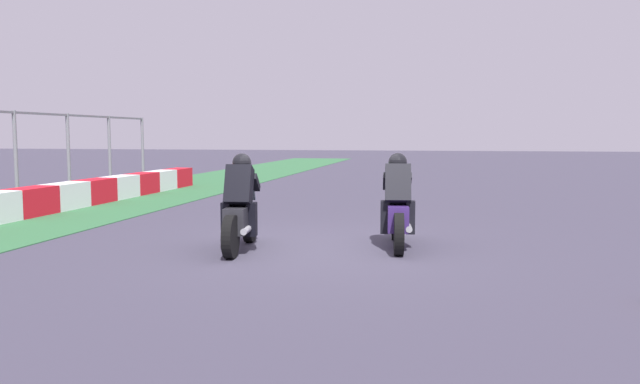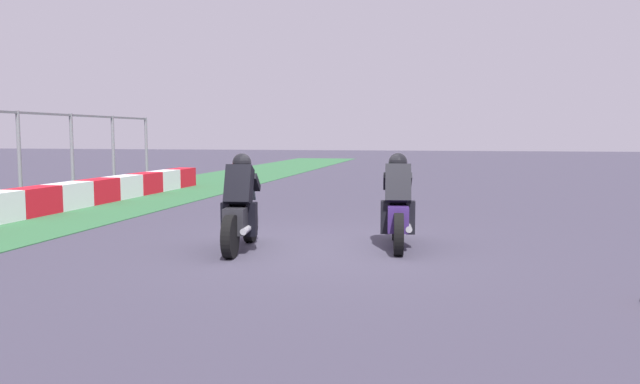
# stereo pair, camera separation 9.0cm
# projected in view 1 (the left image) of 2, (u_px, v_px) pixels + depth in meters

# --- Properties ---
(ground_plane) EXTENTS (120.00, 120.00, 0.00)m
(ground_plane) POSITION_uv_depth(u_px,v_px,m) (321.00, 249.00, 9.91)
(ground_plane) COLOR #3C3848
(rider_lane_a) EXTENTS (2.04, 0.57, 1.51)m
(rider_lane_a) POSITION_uv_depth(u_px,v_px,m) (398.00, 209.00, 9.99)
(rider_lane_a) COLOR black
(rider_lane_a) RESTS_ON ground_plane
(rider_lane_b) EXTENTS (2.04, 0.57, 1.51)m
(rider_lane_b) POSITION_uv_depth(u_px,v_px,m) (241.00, 210.00, 9.75)
(rider_lane_b) COLOR black
(rider_lane_b) RESTS_ON ground_plane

